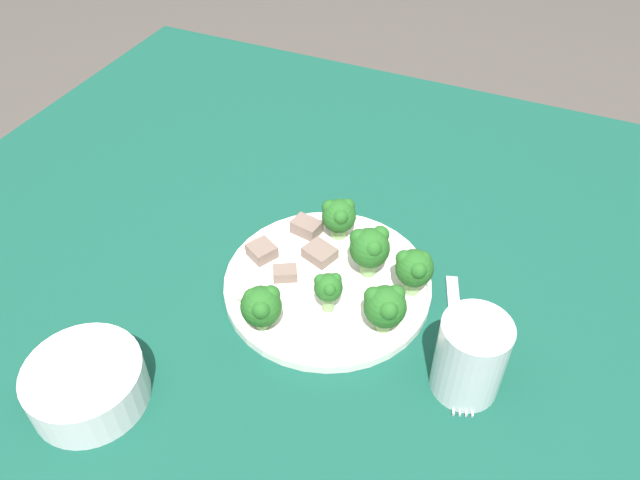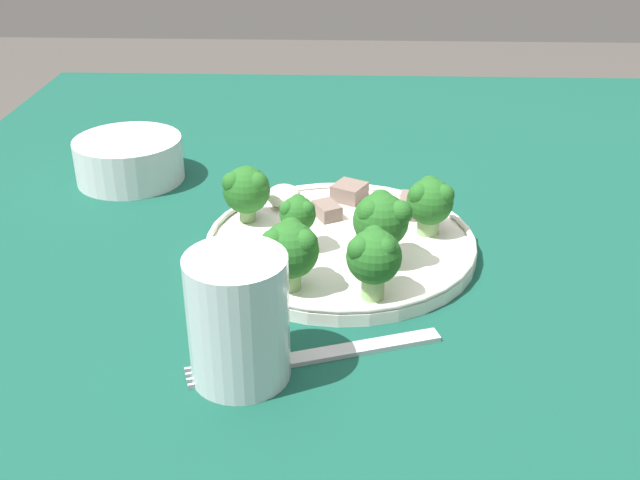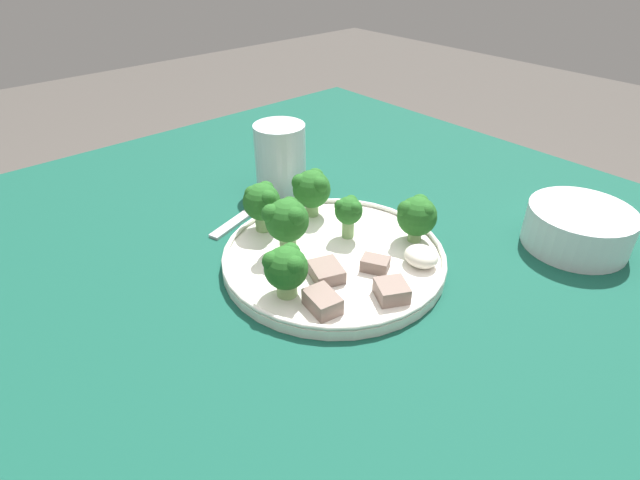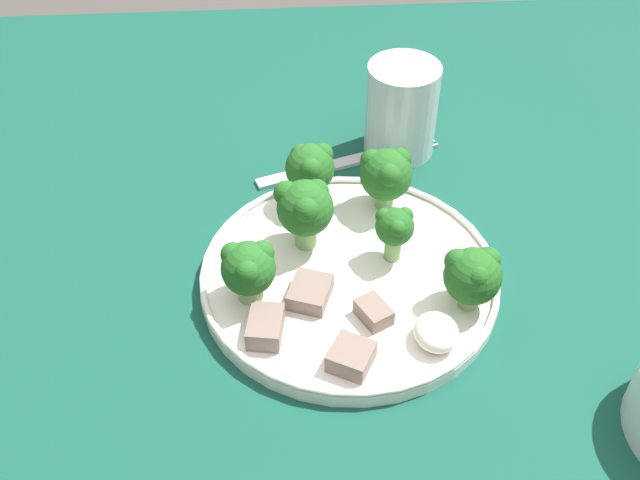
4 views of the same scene
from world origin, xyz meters
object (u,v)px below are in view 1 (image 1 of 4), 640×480
Objects in this scene: dinner_plate at (327,283)px; drinking_glass at (469,360)px; fork at (457,339)px; cream_bowl at (87,385)px.

drinking_glass reaches higher than dinner_plate.
cream_bowl is (0.35, 0.24, 0.02)m from fork.
dinner_plate is 0.21m from drinking_glass.
fork is 0.08m from drinking_glass.
fork is 1.98× the size of drinking_glass.
dinner_plate is 2.09× the size of cream_bowl.
dinner_plate is at bearing -4.78° from fork.
fork is at bearing -145.25° from cream_bowl.
fork is at bearing 175.22° from dinner_plate.
dinner_plate is 0.18m from fork.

